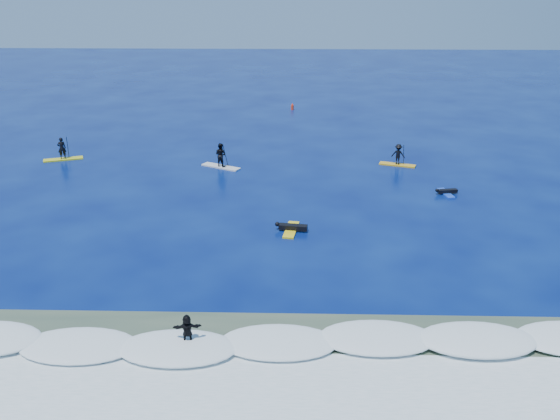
{
  "coord_description": "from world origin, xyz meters",
  "views": [
    {
      "loc": [
        1.61,
        -31.23,
        14.47
      ],
      "look_at": [
        0.71,
        3.22,
        0.6
      ],
      "focal_mm": 40.0,
      "sensor_mm": 36.0,
      "label": 1
    }
  ],
  "objects_px": {
    "marker_buoy": "(292,107)",
    "sup_paddler_left": "(62,152)",
    "prone_paddler_near": "(291,228)",
    "sup_paddler_center": "(221,157)",
    "sup_paddler_right": "(398,156)",
    "prone_paddler_far": "(446,192)",
    "wave_surfer": "(187,331)"
  },
  "relations": [
    {
      "from": "marker_buoy",
      "to": "sup_paddler_left",
      "type": "bearing_deg",
      "value": -134.69
    },
    {
      "from": "prone_paddler_near",
      "to": "marker_buoy",
      "type": "distance_m",
      "value": 31.08
    },
    {
      "from": "sup_paddler_center",
      "to": "marker_buoy",
      "type": "bearing_deg",
      "value": 103.23
    },
    {
      "from": "sup_paddler_right",
      "to": "prone_paddler_near",
      "type": "xyz_separation_m",
      "value": [
        -7.92,
        -12.46,
        -0.57
      ]
    },
    {
      "from": "prone_paddler_near",
      "to": "marker_buoy",
      "type": "bearing_deg",
      "value": 8.54
    },
    {
      "from": "marker_buoy",
      "to": "prone_paddler_near",
      "type": "bearing_deg",
      "value": -89.66
    },
    {
      "from": "sup_paddler_center",
      "to": "prone_paddler_far",
      "type": "xyz_separation_m",
      "value": [
        15.61,
        -5.31,
        -0.67
      ]
    },
    {
      "from": "prone_paddler_far",
      "to": "sup_paddler_center",
      "type": "bearing_deg",
      "value": 60.97
    },
    {
      "from": "sup_paddler_left",
      "to": "sup_paddler_right",
      "type": "height_order",
      "value": "sup_paddler_left"
    },
    {
      "from": "prone_paddler_far",
      "to": "prone_paddler_near",
      "type": "bearing_deg",
      "value": 111.4
    },
    {
      "from": "sup_paddler_left",
      "to": "wave_surfer",
      "type": "relative_size",
      "value": 1.6
    },
    {
      "from": "sup_paddler_left",
      "to": "sup_paddler_center",
      "type": "distance_m",
      "value": 12.59
    },
    {
      "from": "prone_paddler_near",
      "to": "wave_surfer",
      "type": "distance_m",
      "value": 12.42
    },
    {
      "from": "prone_paddler_near",
      "to": "marker_buoy",
      "type": "height_order",
      "value": "marker_buoy"
    },
    {
      "from": "sup_paddler_right",
      "to": "prone_paddler_far",
      "type": "distance_m",
      "value": 6.6
    },
    {
      "from": "sup_paddler_right",
      "to": "prone_paddler_near",
      "type": "relative_size",
      "value": 1.14
    },
    {
      "from": "sup_paddler_center",
      "to": "marker_buoy",
      "type": "relative_size",
      "value": 4.18
    },
    {
      "from": "sup_paddler_center",
      "to": "prone_paddler_near",
      "type": "bearing_deg",
      "value": -36.94
    },
    {
      "from": "sup_paddler_right",
      "to": "wave_surfer",
      "type": "relative_size",
      "value": 1.47
    },
    {
      "from": "sup_paddler_right",
      "to": "sup_paddler_left",
      "type": "bearing_deg",
      "value": -162.94
    },
    {
      "from": "sup_paddler_center",
      "to": "prone_paddler_near",
      "type": "height_order",
      "value": "sup_paddler_center"
    },
    {
      "from": "sup_paddler_left",
      "to": "prone_paddler_near",
      "type": "height_order",
      "value": "sup_paddler_left"
    },
    {
      "from": "sup_paddler_left",
      "to": "sup_paddler_center",
      "type": "bearing_deg",
      "value": -26.82
    },
    {
      "from": "wave_surfer",
      "to": "marker_buoy",
      "type": "relative_size",
      "value": 2.57
    },
    {
      "from": "sup_paddler_left",
      "to": "prone_paddler_far",
      "type": "bearing_deg",
      "value": -33.35
    },
    {
      "from": "wave_surfer",
      "to": "marker_buoy",
      "type": "height_order",
      "value": "wave_surfer"
    },
    {
      "from": "prone_paddler_far",
      "to": "marker_buoy",
      "type": "xyz_separation_m",
      "value": [
        -10.41,
        24.78,
        0.18
      ]
    },
    {
      "from": "sup_paddler_center",
      "to": "wave_surfer",
      "type": "height_order",
      "value": "sup_paddler_center"
    },
    {
      "from": "sup_paddler_right",
      "to": "prone_paddler_near",
      "type": "height_order",
      "value": "sup_paddler_right"
    },
    {
      "from": "sup_paddler_right",
      "to": "prone_paddler_far",
      "type": "relative_size",
      "value": 1.41
    },
    {
      "from": "sup_paddler_left",
      "to": "marker_buoy",
      "type": "height_order",
      "value": "sup_paddler_left"
    },
    {
      "from": "sup_paddler_left",
      "to": "marker_buoy",
      "type": "distance_m",
      "value": 25.16
    }
  ]
}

